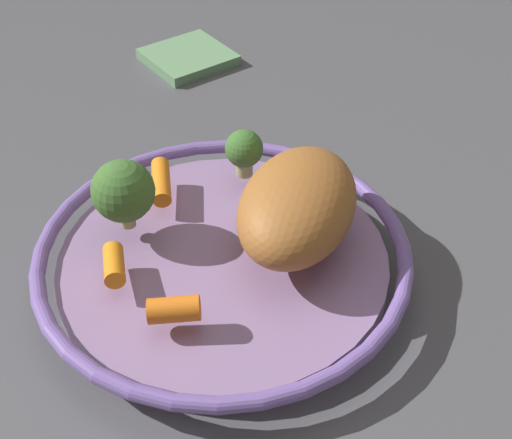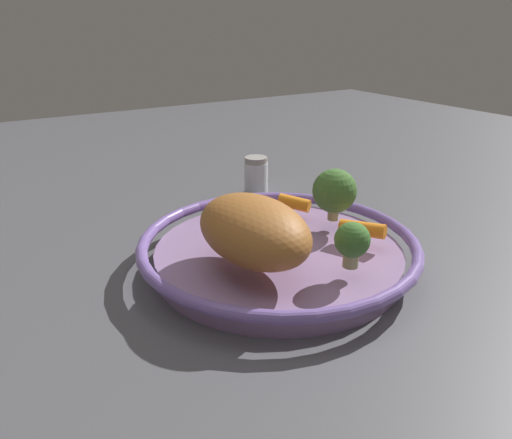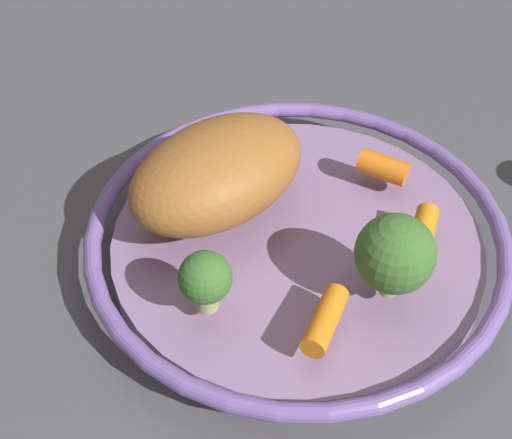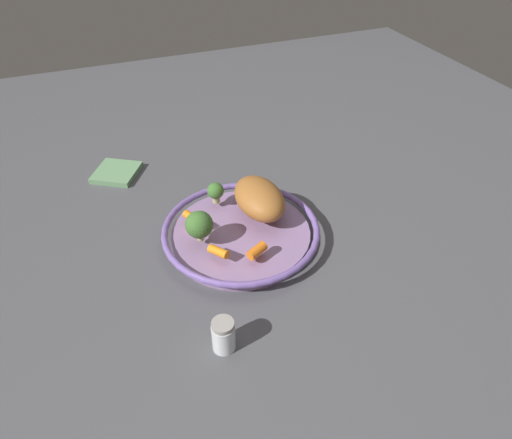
# 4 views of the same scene
# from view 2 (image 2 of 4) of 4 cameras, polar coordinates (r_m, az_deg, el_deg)

# --- Properties ---
(ground_plane) EXTENTS (2.32, 2.32, 0.00)m
(ground_plane) POSITION_cam_2_polar(r_m,az_deg,el_deg) (0.61, 2.54, -5.38)
(ground_plane) COLOR #4C4C51
(serving_bowl) EXTENTS (0.34, 0.34, 0.04)m
(serving_bowl) POSITION_cam_2_polar(r_m,az_deg,el_deg) (0.60, 2.58, -3.61)
(serving_bowl) COLOR #8E709E
(serving_bowl) RESTS_ON ground_plane
(roast_chicken_piece) EXTENTS (0.11, 0.16, 0.07)m
(roast_chicken_piece) POSITION_cam_2_polar(r_m,az_deg,el_deg) (0.52, -0.26, -1.23)
(roast_chicken_piece) COLOR #A0612B
(roast_chicken_piece) RESTS_ON serving_bowl
(baby_carrot_right) EXTENTS (0.04, 0.05, 0.02)m
(baby_carrot_right) POSITION_cam_2_polar(r_m,az_deg,el_deg) (0.67, 4.43, 1.92)
(baby_carrot_right) COLOR orange
(baby_carrot_right) RESTS_ON serving_bowl
(baby_carrot_center) EXTENTS (0.04, 0.06, 0.02)m
(baby_carrot_center) POSITION_cam_2_polar(r_m,az_deg,el_deg) (0.60, 12.15, -1.07)
(baby_carrot_center) COLOR orange
(baby_carrot_center) RESTS_ON serving_bowl
(baby_carrot_near_rim) EXTENTS (0.05, 0.04, 0.02)m
(baby_carrot_near_rim) POSITION_cam_2_polar(r_m,az_deg,el_deg) (0.66, -2.01, 1.61)
(baby_carrot_near_rim) COLOR orange
(baby_carrot_near_rim) RESTS_ON serving_bowl
(broccoli_floret_mid) EXTENTS (0.04, 0.04, 0.05)m
(broccoli_floret_mid) POSITION_cam_2_polar(r_m,az_deg,el_deg) (0.52, 11.02, -2.48)
(broccoli_floret_mid) COLOR tan
(broccoli_floret_mid) RESTS_ON serving_bowl
(broccoli_floret_large) EXTENTS (0.06, 0.06, 0.07)m
(broccoli_floret_large) POSITION_cam_2_polar(r_m,az_deg,el_deg) (0.63, 9.03, 3.23)
(broccoli_floret_large) COLOR tan
(broccoli_floret_large) RESTS_ON serving_bowl
(salt_shaker) EXTENTS (0.04, 0.04, 0.06)m
(salt_shaker) POSITION_cam_2_polar(r_m,az_deg,el_deg) (0.85, 0.00, 5.10)
(salt_shaker) COLOR silver
(salt_shaker) RESTS_ON ground_plane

